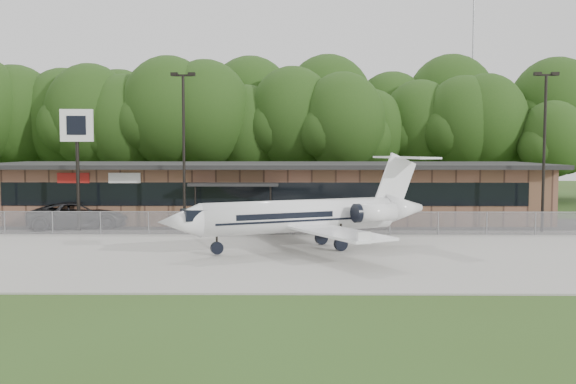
{
  "coord_description": "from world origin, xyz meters",
  "views": [
    {
      "loc": [
        2.09,
        -24.53,
        5.52
      ],
      "look_at": [
        1.72,
        12.0,
        2.94
      ],
      "focal_mm": 40.0,
      "sensor_mm": 36.0,
      "label": 1
    }
  ],
  "objects_px": {
    "suv": "(78,215)",
    "terminal": "(267,191)",
    "pole_sign": "(77,138)",
    "business_jet": "(308,217)"
  },
  "relations": [
    {
      "from": "suv",
      "to": "terminal",
      "type": "bearing_deg",
      "value": -80.47
    },
    {
      "from": "terminal",
      "to": "pole_sign",
      "type": "bearing_deg",
      "value": -149.13
    },
    {
      "from": "business_jet",
      "to": "suv",
      "type": "height_order",
      "value": "business_jet"
    },
    {
      "from": "terminal",
      "to": "business_jet",
      "type": "bearing_deg",
      "value": -79.19
    },
    {
      "from": "terminal",
      "to": "business_jet",
      "type": "height_order",
      "value": "business_jet"
    },
    {
      "from": "terminal",
      "to": "pole_sign",
      "type": "height_order",
      "value": "pole_sign"
    },
    {
      "from": "suv",
      "to": "business_jet",
      "type": "bearing_deg",
      "value": -135.53
    },
    {
      "from": "terminal",
      "to": "suv",
      "type": "height_order",
      "value": "terminal"
    },
    {
      "from": "terminal",
      "to": "suv",
      "type": "xyz_separation_m",
      "value": [
        -12.46,
        -5.72,
        -1.27
      ]
    },
    {
      "from": "terminal",
      "to": "suv",
      "type": "distance_m",
      "value": 13.77
    }
  ]
}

